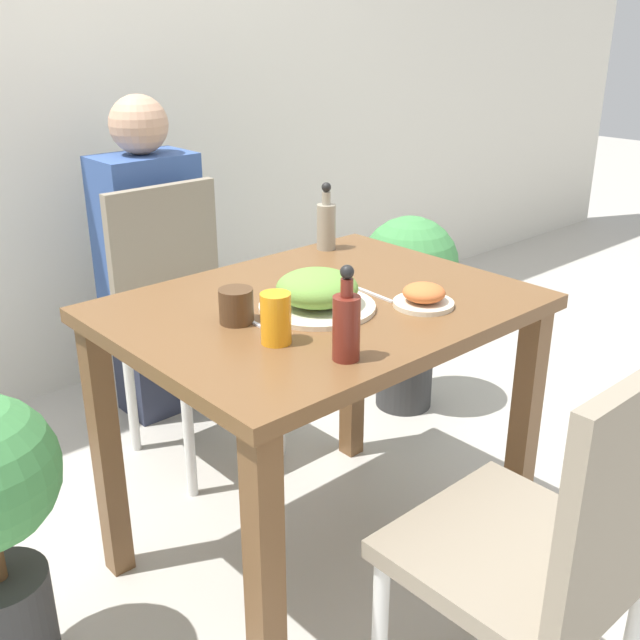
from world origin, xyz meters
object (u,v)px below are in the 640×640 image
Objects in this scene: chair_near at (555,545)px; drink_cup at (236,306)px; side_plate at (424,297)px; sauce_bottle at (346,324)px; chair_far at (186,308)px; potted_plant_right at (408,290)px; juice_glass at (276,318)px; condiment_bottle at (326,224)px; person_figure at (151,263)px; food_plate at (317,292)px.

drink_cup is at bearing -78.42° from chair_near.
side_plate is 0.36m from sauce_bottle.
sauce_bottle is at bearing -165.06° from side_plate.
chair_far is 0.82m from potted_plant_right.
potted_plant_right is at bearing -127.92° from chair_near.
potted_plant_right is (1.07, 0.57, -0.35)m from juice_glass.
condiment_bottle is 0.17× the size of person_figure.
chair_near is 0.70m from juice_glass.
chair_far is at bearing 158.45° from potted_plant_right.
drink_cup reaches higher than side_plate.
drink_cup is 0.31m from sauce_bottle.
food_plate is 0.37× the size of potted_plant_right.
sauce_bottle is 1.40m from person_figure.
juice_glass is (-0.16, 0.60, 0.31)m from chair_near.
chair_far is at bearing 75.93° from sauce_bottle.
food_plate is 1.05m from potted_plant_right.
chair_near reaches higher than side_plate.
person_figure is (-0.03, 1.25, -0.21)m from side_plate.
side_plate is at bearing -84.65° from chair_far.
drink_cup is 1.19m from potted_plant_right.
potted_plant_right is (1.07, 0.42, -0.33)m from drink_cup.
person_figure reaches higher than chair_far.
person_figure reaches higher than chair_near.
sauce_bottle is (-0.11, 0.45, 0.33)m from chair_near.
side_plate is 0.45m from drink_cup.
sauce_bottle reaches higher than side_plate.
condiment_bottle reaches higher than chair_near.
chair_near is 1.16m from condiment_bottle.
chair_near is 1.00× the size of chair_far.
drink_cup is (-0.19, 0.06, -0.00)m from food_plate.
chair_near is 1.80m from person_figure.
food_plate is 2.50× the size of juice_glass.
person_figure is at bearing 91.44° from side_plate.
side_plate is 1.84× the size of drink_cup.
food_plate is 1.39× the size of condiment_bottle.
sauce_bottle is (0.05, -0.31, 0.04)m from drink_cup.
potted_plant_right is (0.76, -0.30, -0.04)m from chair_far.
side_plate is (0.24, 0.54, 0.28)m from chair_near.
chair_near reaches higher than juice_glass.
chair_near is at bearing -76.52° from sauce_bottle.
side_plate is 1.27m from person_figure.
person_figure is (0.17, 1.09, -0.23)m from food_plate.
drink_cup is 0.11× the size of potted_plant_right.
chair_near is 3.26× the size of food_plate.
food_plate is at bearing -151.36° from potted_plant_right.
food_plate is 0.21m from juice_glass.
chair_near is 1.49m from potted_plant_right.
side_plate is at bearing -88.56° from person_figure.
chair_near is at bearing -96.60° from person_figure.
drink_cup is (-0.15, 0.75, 0.29)m from chair_near.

